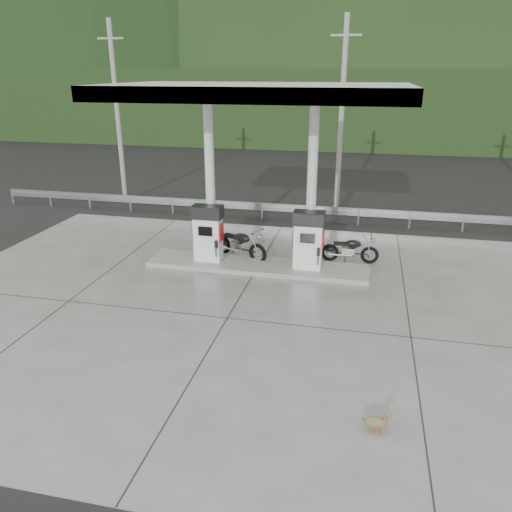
% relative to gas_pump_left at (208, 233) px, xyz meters
% --- Properties ---
extents(ground, '(160.00, 160.00, 0.00)m').
position_rel_gas_pump_left_xyz_m(ground, '(1.60, -2.50, -1.07)').
color(ground, black).
rests_on(ground, ground).
extents(forecourt_apron, '(18.00, 14.00, 0.02)m').
position_rel_gas_pump_left_xyz_m(forecourt_apron, '(1.60, -2.50, -1.06)').
color(forecourt_apron, slate).
rests_on(forecourt_apron, ground).
extents(pump_island, '(7.00, 1.40, 0.15)m').
position_rel_gas_pump_left_xyz_m(pump_island, '(1.60, 0.00, -0.98)').
color(pump_island, gray).
rests_on(pump_island, forecourt_apron).
extents(gas_pump_left, '(0.95, 0.55, 1.80)m').
position_rel_gas_pump_left_xyz_m(gas_pump_left, '(0.00, 0.00, 0.00)').
color(gas_pump_left, white).
rests_on(gas_pump_left, pump_island).
extents(gas_pump_right, '(0.95, 0.55, 1.80)m').
position_rel_gas_pump_left_xyz_m(gas_pump_right, '(3.20, 0.00, 0.00)').
color(gas_pump_right, white).
rests_on(gas_pump_right, pump_island).
extents(canopy_column_left, '(0.30, 0.30, 5.00)m').
position_rel_gas_pump_left_xyz_m(canopy_column_left, '(0.00, 0.40, 1.60)').
color(canopy_column_left, white).
rests_on(canopy_column_left, pump_island).
extents(canopy_column_right, '(0.30, 0.30, 5.00)m').
position_rel_gas_pump_left_xyz_m(canopy_column_right, '(3.20, 0.40, 1.60)').
color(canopy_column_right, white).
rests_on(canopy_column_right, pump_island).
extents(canopy_roof, '(8.50, 5.00, 0.40)m').
position_rel_gas_pump_left_xyz_m(canopy_roof, '(1.60, 0.00, 4.30)').
color(canopy_roof, beige).
rests_on(canopy_roof, canopy_column_left).
extents(guardrail, '(26.00, 0.16, 1.42)m').
position_rel_gas_pump_left_xyz_m(guardrail, '(1.60, 5.50, -0.36)').
color(guardrail, gray).
rests_on(guardrail, ground).
extents(road, '(60.00, 7.00, 0.01)m').
position_rel_gas_pump_left_xyz_m(road, '(1.60, 9.00, -1.07)').
color(road, black).
rests_on(road, ground).
extents(utility_pole_a, '(0.22, 0.22, 8.00)m').
position_rel_gas_pump_left_xyz_m(utility_pole_a, '(-6.40, 7.00, 2.93)').
color(utility_pole_a, gray).
rests_on(utility_pole_a, ground).
extents(utility_pole_b, '(0.22, 0.22, 8.00)m').
position_rel_gas_pump_left_xyz_m(utility_pole_b, '(3.60, 7.00, 2.93)').
color(utility_pole_b, gray).
rests_on(utility_pole_b, ground).
extents(tree_band, '(80.00, 6.00, 6.00)m').
position_rel_gas_pump_left_xyz_m(tree_band, '(1.60, 27.50, 1.93)').
color(tree_band, black).
rests_on(tree_band, ground).
extents(forested_hills, '(100.00, 40.00, 140.00)m').
position_rel_gas_pump_left_xyz_m(forested_hills, '(1.60, 57.50, -1.07)').
color(forested_hills, black).
rests_on(forested_hills, ground).
extents(motorcycle_left, '(2.12, 1.41, 0.96)m').
position_rel_gas_pump_left_xyz_m(motorcycle_left, '(0.84, 0.73, -0.57)').
color(motorcycle_left, black).
rests_on(motorcycle_left, forecourt_apron).
extents(motorcycle_right, '(1.75, 0.58, 0.82)m').
position_rel_gas_pump_left_xyz_m(motorcycle_right, '(4.44, 1.18, -0.64)').
color(motorcycle_right, black).
rests_on(motorcycle_right, forecourt_apron).
extents(duck, '(0.50, 0.14, 0.36)m').
position_rel_gas_pump_left_xyz_m(duck, '(5.27, -7.02, -0.87)').
color(duck, brown).
rests_on(duck, forecourt_apron).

